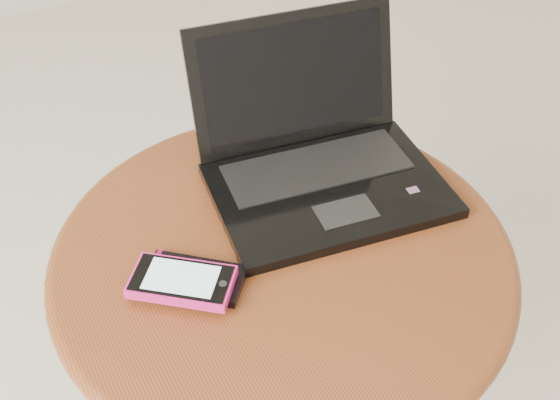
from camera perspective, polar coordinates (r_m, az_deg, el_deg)
table at (r=1.02m, az=0.21°, el=-8.02°), size 0.63×0.63×0.50m
laptop at (r=1.02m, az=3.14°, el=3.50°), size 0.36×0.33×0.21m
phone_black at (r=0.90m, az=-7.03°, el=-6.36°), size 0.14×0.13×0.01m
phone_pink at (r=0.88m, az=-8.01°, el=-6.61°), size 0.14×0.13×0.02m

